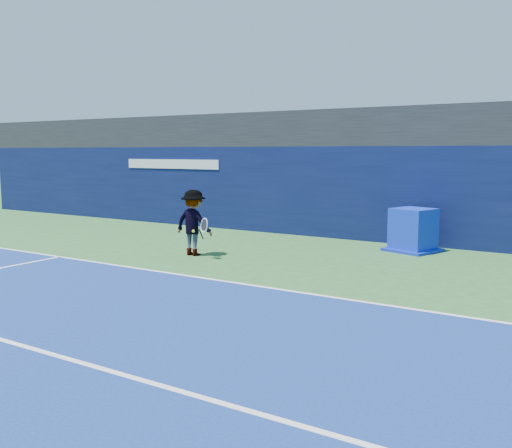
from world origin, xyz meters
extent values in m
plane|color=#30672E|center=(0.00, 0.00, 0.00)|extent=(80.00, 80.00, 0.00)
cube|color=white|center=(0.00, 3.00, 0.01)|extent=(24.00, 0.10, 0.01)
cube|color=white|center=(0.00, -2.00, 0.01)|extent=(24.00, 0.10, 0.01)
cube|color=black|center=(0.00, 11.50, 3.60)|extent=(36.00, 3.00, 1.20)
cube|color=#0B133E|center=(0.00, 10.50, 1.50)|extent=(36.00, 1.00, 3.00)
cube|color=white|center=(-7.00, 9.99, 2.35)|extent=(4.50, 0.04, 0.35)
cube|color=#0D27BE|center=(2.79, 9.02, 0.61)|extent=(1.29, 1.29, 1.23)
cube|color=#0D20B7|center=(2.79, 9.02, 0.04)|extent=(1.61, 1.61, 0.08)
imported|color=silver|center=(-2.12, 5.18, 0.90)|extent=(1.17, 0.68, 1.80)
cylinder|color=black|center=(-1.67, 4.93, 0.65)|extent=(0.09, 0.16, 0.28)
torus|color=white|center=(-1.53, 4.88, 0.90)|extent=(0.33, 0.19, 0.32)
cylinder|color=black|center=(-1.53, 4.88, 0.90)|extent=(0.28, 0.14, 0.27)
sphere|color=#B9CF17|center=(-1.55, 4.45, 0.80)|extent=(0.07, 0.07, 0.07)
camera|label=1|loc=(7.57, -6.99, 2.85)|focal=40.00mm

